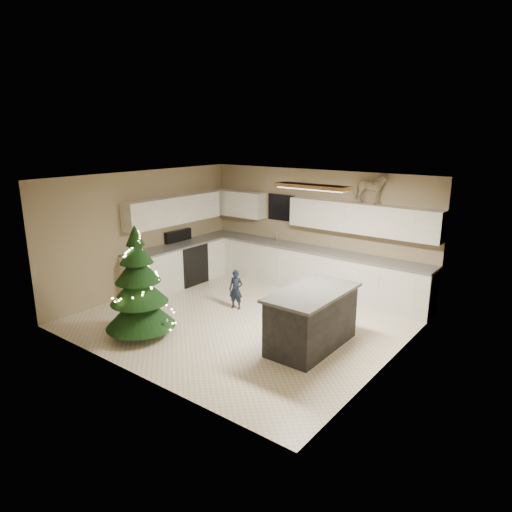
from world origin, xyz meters
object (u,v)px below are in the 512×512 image
at_px(christmas_tree, 139,291).
at_px(rocking_horse, 370,188).
at_px(toddler, 236,290).
at_px(island, 312,319).
at_px(bar_stool, 307,300).

xyz_separation_m(christmas_tree, rocking_horse, (2.27, 3.92, 1.51)).
xyz_separation_m(toddler, rocking_horse, (1.77, 1.99, 1.92)).
bearing_deg(island, toddler, 165.68).
height_order(toddler, rocking_horse, rocking_horse).
bearing_deg(christmas_tree, island, 29.34).
bearing_deg(island, rocking_horse, 95.66).
distance_m(bar_stool, rocking_horse, 2.61).
bearing_deg(christmas_tree, toddler, 75.60).
bearing_deg(bar_stool, island, -53.37).
relative_size(bar_stool, rocking_horse, 0.88).
xyz_separation_m(bar_stool, rocking_horse, (0.24, 1.85, 1.82)).
height_order(bar_stool, christmas_tree, christmas_tree).
relative_size(island, rocking_horse, 2.30).
bearing_deg(toddler, rocking_horse, 32.08).
bearing_deg(bar_stool, christmas_tree, -134.35).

